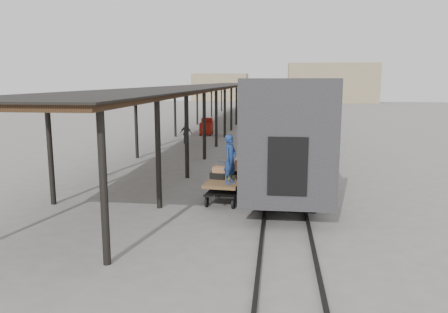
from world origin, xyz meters
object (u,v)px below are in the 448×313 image
baggage_cart (226,185)px  porter (230,159)px  luggage_tug (207,127)px  pedestrian (186,133)px

baggage_cart → porter: bearing=-62.9°
luggage_tug → porter: bearing=-79.6°
baggage_cart → pedestrian: pedestrian is taller
baggage_cart → porter: 1.31m
pedestrian → porter: bearing=116.6°
porter → pedestrian: bearing=39.3°
baggage_cart → porter: size_ratio=1.40×
porter → pedestrian: size_ratio=1.17×
baggage_cart → pedestrian: size_ratio=1.63×
porter → pedestrian: porter is taller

